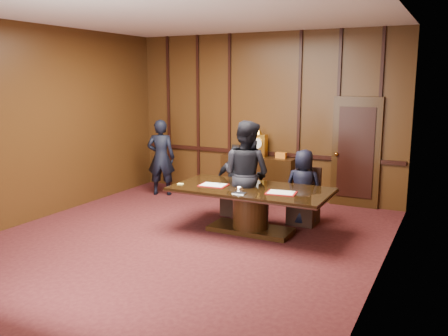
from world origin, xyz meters
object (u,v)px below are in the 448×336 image
object	(u,v)px
sideboard	(258,176)
witness_left	(161,157)
conference_table	(251,202)
signatory_right	(303,187)
signatory_left	(236,181)
witness_right	(246,175)

from	to	relation	value
sideboard	witness_left	bearing A→B (deg)	-160.78
conference_table	signatory_right	world-z (taller)	signatory_right
conference_table	signatory_right	bearing A→B (deg)	50.91
conference_table	signatory_left	xyz separation A→B (m)	(-0.65, 0.80, 0.15)
witness_right	conference_table	bearing A→B (deg)	139.76
signatory_right	witness_right	distance (m)	1.05
conference_table	sideboard	bearing A→B (deg)	109.54
signatory_left	witness_left	size ratio (longest dim) A/B	0.79
signatory_left	witness_right	xyz separation A→B (m)	(0.46, -0.57, 0.27)
witness_left	sideboard	bearing A→B (deg)	178.23
conference_table	signatory_right	size ratio (longest dim) A/B	1.96
sideboard	signatory_left	bearing A→B (deg)	-84.40
sideboard	conference_table	distance (m)	2.36
signatory_right	witness_left	bearing A→B (deg)	-14.65
conference_table	witness_left	size ratio (longest dim) A/B	1.57
signatory_left	witness_right	size ratio (longest dim) A/B	0.71
witness_left	signatory_right	bearing A→B (deg)	147.27
sideboard	witness_right	xyz separation A→B (m)	(0.60, -2.00, 0.44)
signatory_right	witness_right	xyz separation A→B (m)	(-0.84, -0.57, 0.26)
sideboard	signatory_left	world-z (taller)	sideboard
signatory_right	witness_left	size ratio (longest dim) A/B	0.80
sideboard	witness_right	bearing A→B (deg)	-73.34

